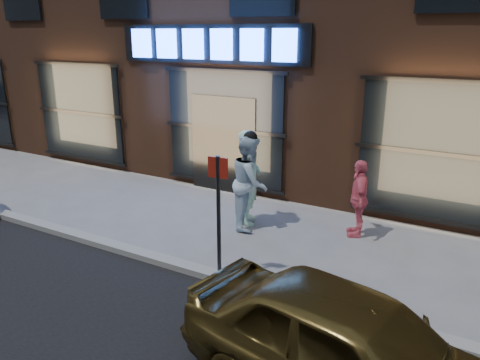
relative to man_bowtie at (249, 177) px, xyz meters
The scene contains 7 objects.
ground 3.03m from the man_bowtie, 122.52° to the right, with size 90.00×90.00×0.00m, color slate.
curb 3.02m from the man_bowtie, 122.52° to the right, with size 60.00×0.25×0.12m, color gray.
man_bowtie is the anchor object (origin of this frame).
man_cap 0.22m from the man_bowtie, 57.24° to the right, with size 0.94×0.73×1.93m, color silver.
passerby 2.24m from the man_bowtie, 11.93° to the left, with size 0.91×0.38×1.55m, color #EF6274.
gold_sedan 5.24m from the man_bowtie, 49.65° to the right, with size 1.59×3.94×1.34m, color brown.
sign_post 2.43m from the man_bowtie, 73.24° to the right, with size 0.33×0.07×2.07m.
Camera 1 is at (5.93, -5.74, 3.87)m, focal length 35.00 mm.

